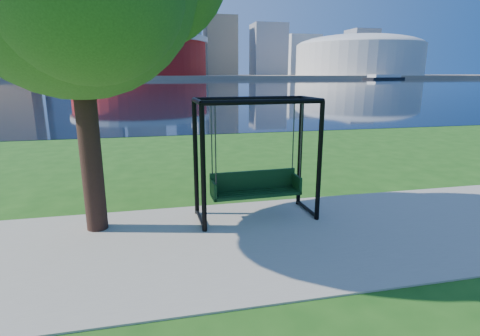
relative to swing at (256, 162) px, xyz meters
name	(u,v)px	position (x,y,z in m)	size (l,w,h in m)	color
ground	(234,231)	(-0.60, -0.63, -1.22)	(900.00, 900.00, 0.00)	#1E5114
path	(239,241)	(-0.60, -1.13, -1.21)	(120.00, 4.00, 0.03)	#9E937F
river	(160,85)	(-0.60, 101.37, -1.21)	(900.00, 180.00, 0.02)	black
far_bank	(156,76)	(-0.60, 305.37, -0.22)	(900.00, 228.00, 2.00)	#937F60
stadium	(139,54)	(-10.60, 234.37, 13.01)	(83.00, 83.00, 32.00)	maroon
arena	(359,54)	(134.40, 234.37, 14.65)	(84.00, 84.00, 26.56)	beige
skyline	(149,32)	(-4.87, 318.76, 34.67)	(392.00, 66.00, 96.50)	gray
swing	(256,162)	(0.00, 0.00, 0.00)	(2.51, 1.17, 2.53)	black
barge	(384,77)	(120.17, 179.89, -0.02)	(27.25, 15.49, 2.64)	black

